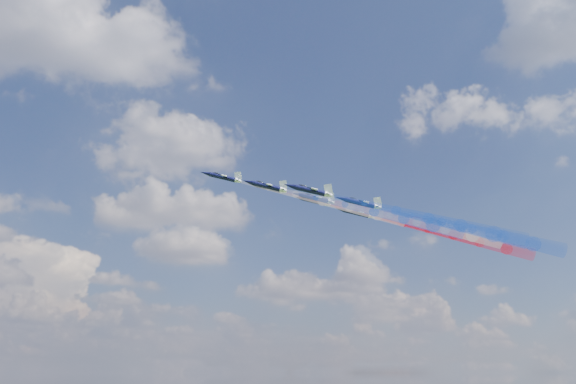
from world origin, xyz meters
name	(u,v)px	position (x,y,z in m)	size (l,w,h in m)	color
jet_lead	(223,177)	(9.63, 27.99, 142.39)	(8.50, 10.62, 2.83)	black
trail_lead	(323,201)	(32.46, 20.14, 136.49)	(3.54, 40.32, 3.54)	white
jet_inner_left	(267,186)	(17.05, 15.53, 137.42)	(8.50, 10.62, 2.83)	black
trail_inner_left	(374,211)	(39.88, 7.68, 131.52)	(3.54, 40.32, 3.54)	blue
jet_inner_right	(269,188)	(22.66, 32.44, 142.06)	(8.50, 10.62, 2.83)	black
trail_inner_right	(364,210)	(45.49, 24.58, 136.16)	(3.54, 40.32, 3.54)	red
jet_outer_left	(310,190)	(22.13, 1.18, 133.05)	(8.50, 10.62, 2.83)	black
trail_outer_left	(428,218)	(44.96, -6.68, 127.16)	(3.54, 40.32, 3.54)	blue
jet_center_third	(315,198)	(30.90, 20.87, 137.09)	(8.50, 10.62, 2.83)	black
trail_center_third	(417,222)	(53.73, 13.02, 131.19)	(3.54, 40.32, 3.54)	white
jet_outer_right	(314,201)	(37.37, 38.64, 141.41)	(8.50, 10.62, 2.83)	black
trail_outer_right	(404,222)	(60.20, 30.78, 135.51)	(3.54, 40.32, 3.54)	red
jet_rear_left	(361,203)	(35.91, 6.26, 132.78)	(8.50, 10.62, 2.83)	black
trail_rear_left	(472,229)	(58.74, -1.60, 126.88)	(3.54, 40.32, 3.54)	blue
jet_rear_right	(357,213)	(44.07, 26.00, 135.70)	(8.50, 10.62, 2.83)	black
trail_rear_right	(453,236)	(66.89, 18.15, 129.80)	(3.54, 40.32, 3.54)	red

